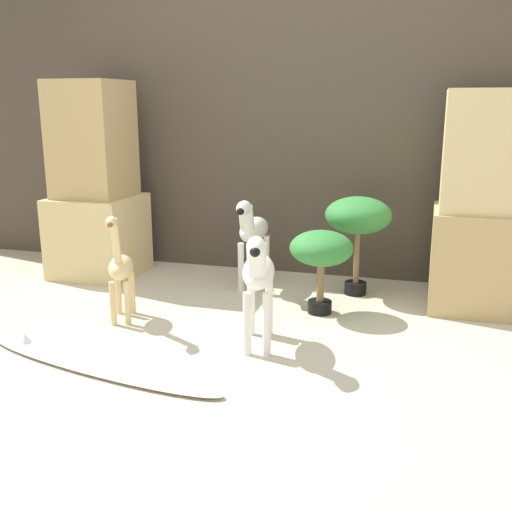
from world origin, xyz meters
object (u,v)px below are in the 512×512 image
zebra_right (258,275)px  surfboard (96,363)px  potted_palm_back (321,252)px  potted_palm_front (358,218)px  zebra_left (252,232)px  giraffe_figurine (120,269)px

zebra_right → surfboard: 0.89m
zebra_right → potted_palm_back: bearing=70.6°
zebra_right → potted_palm_front: (0.37, 1.03, 0.12)m
potted_palm_front → zebra_left: bearing=-176.1°
potted_palm_front → zebra_right: bearing=-109.8°
zebra_left → surfboard: 1.52m
potted_palm_front → giraffe_figurine: bearing=-144.7°
zebra_left → potted_palm_front: potted_palm_front is taller
zebra_left → giraffe_figurine: size_ratio=0.96×
potted_palm_front → surfboard: bearing=-125.3°
zebra_right → zebra_left: same height
zebra_left → surfboard: zebra_left is taller
potted_palm_front → potted_palm_back: 0.47m
zebra_right → zebra_left: (-0.32, 0.98, 0.00)m
potted_palm_front → potted_palm_back: size_ratio=1.28×
surfboard → giraffe_figurine: bearing=106.9°
giraffe_figurine → potted_palm_back: 1.16m
zebra_right → potted_palm_back: zebra_right is taller
potted_palm_back → surfboard: size_ratio=0.36×
giraffe_figurine → potted_palm_back: bearing=22.4°
zebra_right → surfboard: size_ratio=0.44×
potted_palm_back → surfboard: (-0.89, -1.05, -0.36)m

